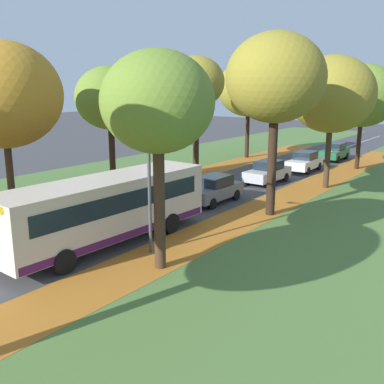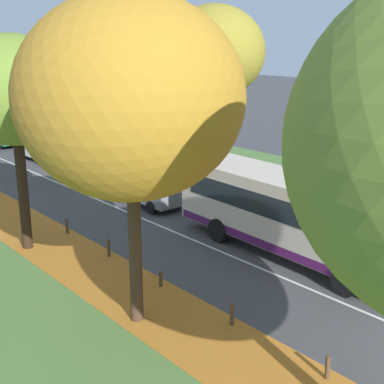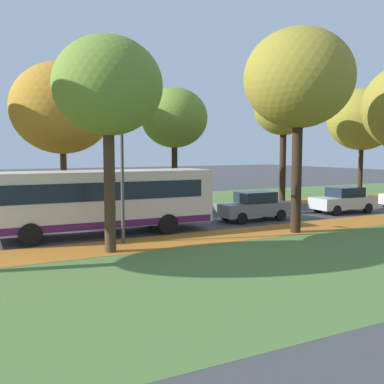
% 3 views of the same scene
% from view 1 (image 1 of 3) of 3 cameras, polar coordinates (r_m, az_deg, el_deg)
% --- Properties ---
extents(grass_verge_left, '(12.00, 90.00, 0.01)m').
position_cam_1_polar(grass_verge_left, '(36.67, -7.90, 2.48)').
color(grass_verge_left, '#517538').
rests_on(grass_verge_left, ground).
extents(leaf_litter_left, '(2.80, 60.00, 0.00)m').
position_cam_1_polar(leaf_litter_left, '(29.34, -9.61, -0.33)').
color(leaf_litter_left, '#B26B23').
rests_on(leaf_litter_left, grass_verge_left).
extents(grass_verge_right, '(12.00, 90.00, 0.01)m').
position_cam_1_polar(grass_verge_right, '(27.47, 20.84, -2.00)').
color(grass_verge_right, '#517538').
rests_on(grass_verge_right, ground).
extents(leaf_litter_right, '(2.80, 60.00, 0.00)m').
position_cam_1_polar(leaf_litter_right, '(23.79, 6.05, -3.47)').
color(leaf_litter_right, '#B26B23').
rests_on(leaf_litter_right, grass_verge_right).
extents(road_centre_line, '(0.12, 80.00, 0.01)m').
position_cam_1_polar(road_centre_line, '(31.06, 4.37, 0.58)').
color(road_centre_line, silver).
rests_on(road_centre_line, ground).
extents(tree_left_near, '(6.00, 6.00, 9.12)m').
position_cam_1_polar(tree_left_near, '(25.05, -22.94, 11.27)').
color(tree_left_near, '#422D1E').
rests_on(tree_left_near, ground).
extents(tree_left_mid, '(4.45, 4.45, 8.10)m').
position_cam_1_polar(tree_left_mid, '(29.60, -10.38, 11.61)').
color(tree_left_mid, black).
rests_on(tree_left_mid, ground).
extents(tree_left_far, '(4.52, 4.52, 9.15)m').
position_cam_1_polar(tree_left_far, '(36.42, 0.52, 13.69)').
color(tree_left_far, black).
rests_on(tree_left_far, ground).
extents(tree_left_distant, '(5.81, 5.81, 9.18)m').
position_cam_1_polar(tree_left_distant, '(43.71, 7.19, 12.89)').
color(tree_left_distant, black).
rests_on(tree_left_distant, ground).
extents(tree_right_near, '(4.12, 4.12, 8.17)m').
position_cam_1_polar(tree_right_near, '(16.34, -4.39, 11.16)').
color(tree_right_near, '#422D1E').
rests_on(tree_right_near, ground).
extents(tree_right_mid, '(5.12, 5.12, 9.57)m').
position_cam_1_polar(tree_right_mid, '(23.96, 10.56, 13.98)').
color(tree_right_mid, black).
rests_on(tree_right_mid, ground).
extents(tree_right_far, '(5.62, 5.62, 8.84)m').
position_cam_1_polar(tree_right_far, '(31.52, 17.36, 11.75)').
color(tree_right_far, '#422D1E').
rests_on(tree_right_far, ground).
extents(tree_right_distant, '(5.65, 5.65, 8.60)m').
position_cam_1_polar(tree_right_distant, '(39.83, 20.87, 11.36)').
color(tree_right_distant, black).
rests_on(tree_right_distant, ground).
extents(bollard_fourth, '(0.12, 0.12, 0.56)m').
position_cam_1_polar(bollard_fourth, '(25.11, -17.05, -2.45)').
color(bollard_fourth, '#4C3823').
rests_on(bollard_fourth, ground).
extents(bollard_fifth, '(0.12, 0.12, 0.68)m').
position_cam_1_polar(bollard_fifth, '(27.05, -11.44, -0.86)').
color(bollard_fifth, '#4C3823').
rests_on(bollard_fifth, ground).
extents(bollard_sixth, '(0.12, 0.12, 0.65)m').
position_cam_1_polar(bollard_sixth, '(29.27, -6.68, 0.37)').
color(bollard_sixth, '#4C3823').
rests_on(bollard_sixth, ground).
extents(streetlamp_right, '(1.89, 0.28, 6.00)m').
position_cam_1_polar(streetlamp_right, '(18.47, -6.26, 3.49)').
color(streetlamp_right, '#47474C').
rests_on(streetlamp_right, ground).
extents(bus, '(2.92, 10.48, 2.98)m').
position_cam_1_polar(bus, '(20.01, -10.76, -1.86)').
color(bus, beige).
rests_on(bus, ground).
extents(car_grey_lead, '(1.79, 4.21, 1.62)m').
position_cam_1_polar(car_grey_lead, '(26.96, 2.80, 0.37)').
color(car_grey_lead, slate).
rests_on(car_grey_lead, ground).
extents(car_silver_following, '(1.89, 4.25, 1.62)m').
position_cam_1_polar(car_silver_following, '(32.70, 9.60, 2.53)').
color(car_silver_following, '#B7BABF').
rests_on(car_silver_following, ground).
extents(car_white_third_in_line, '(1.90, 4.26, 1.62)m').
position_cam_1_polar(car_white_third_in_line, '(37.81, 14.11, 3.78)').
color(car_white_third_in_line, silver).
rests_on(car_white_third_in_line, ground).
extents(car_green_fourth_in_line, '(1.86, 4.24, 1.62)m').
position_cam_1_polar(car_green_fourth_in_line, '(44.25, 17.63, 4.91)').
color(car_green_fourth_in_line, '#1E6038').
rests_on(car_green_fourth_in_line, ground).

